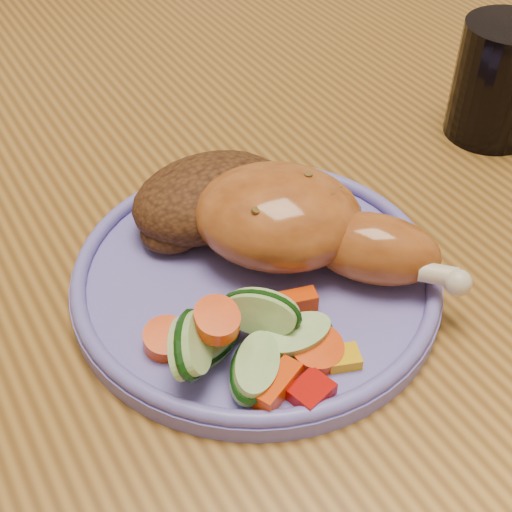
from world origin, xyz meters
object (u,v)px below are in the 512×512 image
(chair_far, at_px, (76,92))
(drinking_glass, at_px, (499,81))
(plate, at_px, (256,279))
(dining_table, at_px, (284,226))

(chair_far, relative_size, drinking_glass, 9.40)
(chair_far, relative_size, plate, 3.77)
(dining_table, distance_m, chair_far, 0.65)
(plate, bearing_deg, drinking_glass, 12.66)
(chair_far, distance_m, plate, 0.80)
(chair_far, bearing_deg, dining_table, -90.00)
(dining_table, bearing_deg, plate, -129.72)
(dining_table, distance_m, drinking_glass, 0.22)
(chair_far, bearing_deg, drinking_glass, -76.83)
(drinking_glass, bearing_deg, dining_table, 158.10)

